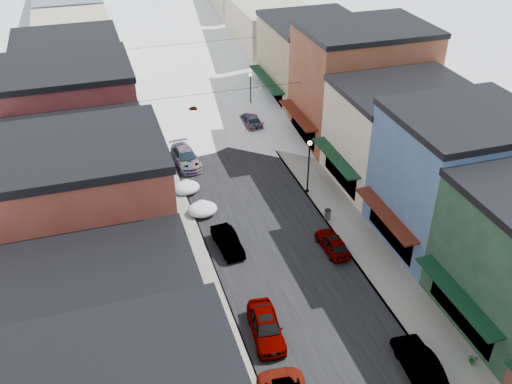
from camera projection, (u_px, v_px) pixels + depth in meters
road at (183, 79)px, 72.89m from camera, size 10.00×160.00×0.01m
sidewalk_left at (131, 85)px, 71.19m from camera, size 3.20×160.00×0.15m
sidewalk_right at (232, 73)px, 74.52m from camera, size 3.20×160.00×0.15m
curb_left at (143, 83)px, 71.59m from camera, size 0.10×160.00×0.15m
curb_right at (221, 74)px, 74.13m from camera, size 0.10×160.00×0.15m
bldg_l_cream at (102, 351)px, 28.80m from camera, size 11.30×8.20×9.50m
bldg_l_brick_near at (79, 238)px, 34.30m from camera, size 12.30×8.20×12.50m
bldg_l_grayblue at (84, 189)px, 42.21m from camera, size 11.30×9.20×9.00m
bldg_l_brick_far at (65, 127)px, 48.66m from camera, size 13.30×9.20×11.00m
bldg_l_tan at (73, 89)px, 57.23m from camera, size 11.30×11.20×10.00m
bldg_r_blue at (457, 179)px, 42.01m from camera, size 11.30×9.20×10.50m
bldg_r_cream at (400, 134)px, 49.78m from camera, size 12.30×9.20×9.00m
bldg_r_brick_far at (361, 83)px, 56.48m from camera, size 13.30×9.20×11.50m
bldg_r_tan at (313, 61)px, 64.81m from camera, size 11.30×11.20×9.50m
distant_blocks at (152, 3)px, 89.25m from camera, size 34.00×55.00×8.00m
overhead_cables at (202, 65)px, 59.51m from camera, size 16.40×15.04×0.04m
car_silver_sedan at (266, 327)px, 35.58m from camera, size 2.30×4.79×1.58m
car_dark_hatch at (228, 241)px, 43.12m from camera, size 1.81×4.21×1.35m
car_silver_wagon at (186, 157)px, 54.02m from camera, size 2.55×5.31×1.49m
car_green_sedan at (420, 364)px, 33.13m from camera, size 1.98×4.75×1.53m
car_gray_suv at (333, 243)px, 42.97m from camera, size 1.68×3.93×1.32m
car_black_sedan at (250, 120)px, 61.06m from camera, size 2.01×4.77×1.37m
car_lane_silver at (193, 113)px, 62.67m from camera, size 1.61×3.95×1.34m
car_lane_white at (175, 46)px, 81.30m from camera, size 2.98×6.19×1.70m
trash_can at (328, 214)px, 46.26m from camera, size 0.53×0.53×0.90m
streetlamp_near at (309, 160)px, 48.37m from camera, size 0.41×0.41×4.98m
streetlamp_far at (251, 88)px, 62.71m from camera, size 0.38×0.38×4.52m
planter_near at (472, 360)px, 33.79m from camera, size 0.57×0.50×0.62m
snow_pile_mid at (203, 209)px, 47.15m from camera, size 2.44×2.70×1.03m
snow_pile_far at (186, 187)px, 50.02m from camera, size 2.34×2.64×0.99m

